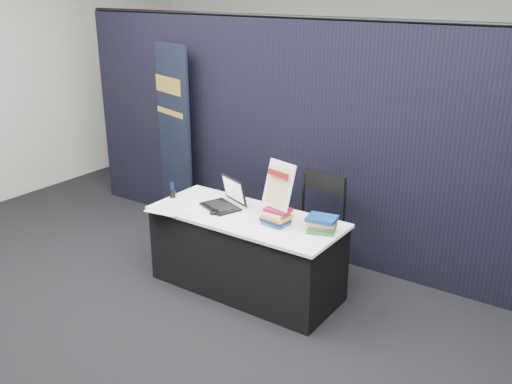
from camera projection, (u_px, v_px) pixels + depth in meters
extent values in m
plane|color=black|center=(210.00, 314.00, 5.00)|extent=(8.00, 8.00, 0.00)
cube|color=beige|center=(399.00, 62.00, 7.47)|extent=(8.00, 0.02, 3.50)
cube|color=black|center=(306.00, 142.00, 5.81)|extent=(6.00, 0.08, 2.40)
cube|color=black|center=(246.00, 254.00, 5.30)|extent=(1.76, 0.71, 0.72)
cube|color=white|center=(246.00, 217.00, 5.17)|extent=(1.80, 0.75, 0.03)
cube|color=black|center=(220.00, 207.00, 5.33)|extent=(0.43, 0.37, 0.02)
cube|color=black|center=(228.00, 189.00, 5.38)|extent=(0.36, 0.19, 0.25)
cube|color=silver|center=(228.00, 190.00, 5.37)|extent=(0.30, 0.15, 0.20)
ellipsoid|color=black|center=(215.00, 212.00, 5.19)|extent=(0.10, 0.13, 0.04)
cube|color=silver|center=(180.00, 210.00, 5.28)|extent=(0.33, 0.27, 0.00)
cube|color=silver|center=(166.00, 210.00, 5.28)|extent=(0.37, 0.29, 0.00)
cube|color=white|center=(185.00, 207.00, 5.35)|extent=(0.40, 0.34, 0.00)
cylinder|color=black|center=(173.00, 194.00, 5.58)|extent=(0.07, 0.07, 0.08)
cube|color=#1C6C63|center=(276.00, 223.00, 4.97)|extent=(0.24, 0.19, 0.03)
cube|color=navy|center=(276.00, 219.00, 4.96)|extent=(0.24, 0.19, 0.03)
cube|color=orange|center=(276.00, 216.00, 4.94)|extent=(0.24, 0.19, 0.03)
cube|color=beige|center=(276.00, 213.00, 4.93)|extent=(0.24, 0.19, 0.03)
cube|color=maroon|center=(276.00, 210.00, 4.92)|extent=(0.24, 0.19, 0.03)
cube|color=#1D7028|center=(321.00, 229.00, 4.83)|extent=(0.28, 0.24, 0.03)
cube|color=#47464B|center=(322.00, 226.00, 4.81)|extent=(0.28, 0.24, 0.03)
cube|color=#B4A848|center=(322.00, 222.00, 4.80)|extent=(0.28, 0.24, 0.03)
cube|color=navy|center=(322.00, 218.00, 4.79)|extent=(0.28, 0.24, 0.03)
cube|color=black|center=(276.00, 207.00, 4.90)|extent=(0.20, 0.06, 0.01)
cylinder|color=black|center=(273.00, 190.00, 4.97)|extent=(0.03, 0.10, 0.29)
cylinder|color=black|center=(289.00, 193.00, 4.88)|extent=(0.03, 0.10, 0.29)
cube|color=white|center=(279.00, 185.00, 4.87)|extent=(0.33, 0.19, 0.40)
cube|color=beige|center=(278.00, 185.00, 4.87)|extent=(0.26, 0.14, 0.32)
cube|color=maroon|center=(278.00, 174.00, 4.83)|extent=(0.24, 0.07, 0.05)
cube|color=black|center=(174.00, 213.00, 7.07)|extent=(0.88, 0.36, 0.08)
cube|color=black|center=(171.00, 134.00, 6.74)|extent=(0.81, 0.28, 2.10)
cube|color=gold|center=(167.00, 85.00, 6.53)|extent=(0.55, 0.18, 0.19)
cube|color=gold|center=(169.00, 112.00, 6.63)|extent=(0.60, 0.19, 0.06)
cylinder|color=black|center=(278.00, 260.00, 5.42)|extent=(0.02, 0.02, 0.50)
cylinder|color=black|center=(319.00, 273.00, 5.19)|extent=(0.02, 0.02, 0.50)
cylinder|color=black|center=(302.00, 243.00, 5.77)|extent=(0.02, 0.02, 0.50)
cylinder|color=black|center=(342.00, 254.00, 5.53)|extent=(0.02, 0.02, 0.50)
cube|color=black|center=(311.00, 231.00, 5.38)|extent=(0.50, 0.50, 0.04)
cube|color=black|center=(324.00, 182.00, 5.41)|extent=(0.45, 0.06, 0.18)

